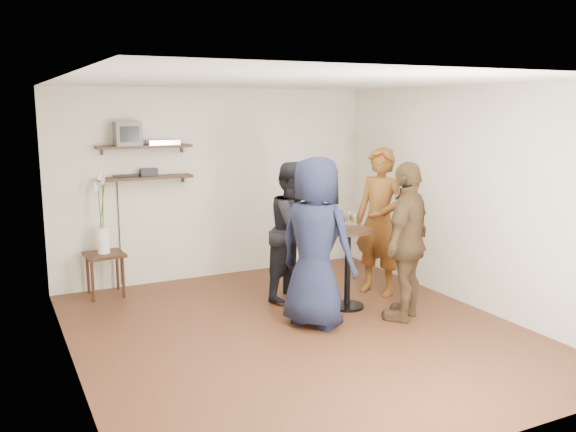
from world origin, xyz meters
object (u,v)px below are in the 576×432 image
object	(u,v)px
person_dark	(295,231)
person_brown	(407,241)
person_plaid	(380,222)
person_navy	(316,243)
crt_monitor	(127,134)
radio	(149,172)
drinks_table	(348,257)
dvd_deck	(163,142)
side_table	(105,260)

from	to	relation	value
person_dark	person_brown	size ratio (longest dim) A/B	0.96
person_plaid	person_navy	xyz separation A→B (m)	(-1.28, -0.65, -0.01)
person_dark	person_plaid	bearing A→B (deg)	-48.86
person_plaid	person_dark	bearing A→B (deg)	-131.14
crt_monitor	person_dark	bearing A→B (deg)	-37.37
radio	person_brown	size ratio (longest dim) A/B	0.12
drinks_table	person_dark	xyz separation A→B (m)	(-0.38, 0.61, 0.24)
dvd_deck	drinks_table	world-z (taller)	dvd_deck
dvd_deck	radio	distance (m)	0.43
drinks_table	person_brown	bearing A→B (deg)	-56.90
radio	person_plaid	world-z (taller)	person_plaid
person_dark	person_brown	world-z (taller)	person_brown
person_brown	dvd_deck	bearing A→B (deg)	-84.07
person_plaid	person_navy	bearing A→B (deg)	-87.74
side_table	drinks_table	size ratio (longest dim) A/B	0.58
person_navy	person_brown	distance (m)	1.05
radio	person_plaid	size ratio (longest dim) A/B	0.12
person_dark	person_navy	world-z (taller)	person_navy
radio	side_table	distance (m)	1.25
side_table	crt_monitor	bearing A→B (deg)	24.12
person_plaid	person_dark	xyz separation A→B (m)	(-1.04, 0.31, -0.08)
radio	person_dark	distance (m)	2.07
dvd_deck	person_brown	world-z (taller)	dvd_deck
crt_monitor	person_brown	distance (m)	3.71
radio	person_dark	size ratio (longest dim) A/B	0.13
person_plaid	person_brown	bearing A→B (deg)	-40.80
crt_monitor	person_brown	bearing A→B (deg)	-45.30
drinks_table	person_dark	world-z (taller)	person_dark
dvd_deck	person_brown	bearing A→B (deg)	-50.97
side_table	person_plaid	xyz separation A→B (m)	(3.14, -1.44, 0.47)
person_navy	side_table	bearing A→B (deg)	12.49
person_dark	person_brown	bearing A→B (deg)	-89.66
person_plaid	radio	bearing A→B (deg)	-147.56
radio	drinks_table	bearing A→B (deg)	-46.03
dvd_deck	person_plaid	xyz separation A→B (m)	(2.30, -1.61, -0.97)
radio	person_brown	world-z (taller)	person_brown
crt_monitor	person_plaid	size ratio (longest dim) A/B	0.17
side_table	person_brown	distance (m)	3.73
side_table	person_dark	distance (m)	2.42
person_brown	person_plaid	bearing A→B (deg)	-139.20
radio	drinks_table	size ratio (longest dim) A/B	0.23
dvd_deck	person_brown	xyz separation A→B (m)	(2.04, -2.51, -1.01)
person_brown	person_dark	bearing A→B (deg)	-90.34
person_plaid	person_brown	size ratio (longest dim) A/B	1.05
crt_monitor	drinks_table	distance (m)	3.17
radio	drinks_table	distance (m)	2.81
crt_monitor	person_brown	world-z (taller)	crt_monitor
dvd_deck	person_dark	world-z (taller)	dvd_deck
dvd_deck	side_table	size ratio (longest dim) A/B	0.73
crt_monitor	person_navy	world-z (taller)	crt_monitor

